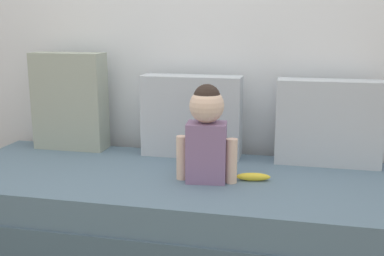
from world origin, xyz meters
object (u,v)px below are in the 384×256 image
Objects in this scene: throw_pillow_center at (192,116)px; throw_pillow_right at (328,123)px; couch at (176,211)px; toddler at (207,132)px; throw_pillow_left at (70,101)px; banana at (253,177)px.

throw_pillow_right is (0.76, 0.00, -0.00)m from throw_pillow_center.
throw_pillow_center reaches higher than throw_pillow_right.
couch is 5.12× the size of toddler.
throw_pillow_left is 1.22× the size of toddler.
throw_pillow_right is (1.52, 0.00, -0.06)m from throw_pillow_left.
throw_pillow_center is at bearing 90.00° from couch.
toddler is at bearing -18.55° from couch.
throw_pillow_left reaches higher than banana.
couch is at bearing -154.36° from throw_pillow_right.
throw_pillow_right reaches higher than banana.
throw_pillow_center is (0.00, 0.37, 0.44)m from couch.
throw_pillow_left is 1.02m from toddler.
throw_pillow_left is 3.45× the size of banana.
banana reaches higher than couch.
toddler is (0.93, -0.42, -0.05)m from throw_pillow_left.
throw_pillow_left is at bearing 162.18° from banana.
toddler is 0.33m from banana.
throw_pillow_left is (-0.76, 0.37, 0.50)m from couch.
throw_pillow_right is 3.29× the size of banana.
throw_pillow_right is at bearing 35.56° from toddler.
banana is (-0.37, -0.37, -0.21)m from throw_pillow_right.
banana is (0.40, -0.37, -0.21)m from throw_pillow_center.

